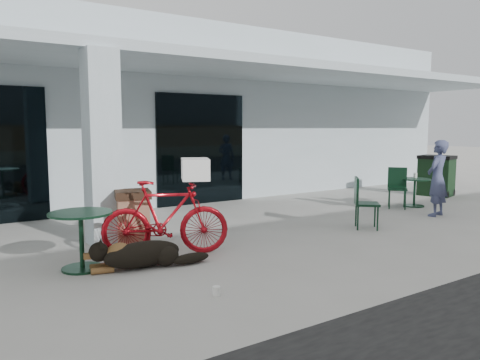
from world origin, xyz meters
TOP-DOWN VIEW (x-y plane):
  - ground at (0.00, 0.00)m, footprint 80.00×80.00m
  - building at (0.00, 8.50)m, footprint 22.00×7.00m
  - storefront_glass_right at (1.80, 4.98)m, footprint 2.40×0.06m
  - column at (-1.50, 2.30)m, footprint 0.50×0.50m
  - overhang at (0.00, 3.60)m, footprint 22.00×2.80m
  - bicycle at (-0.96, 1.11)m, footprint 1.92×1.25m
  - laundry_basket at (-0.55, 0.92)m, footprint 0.58×0.65m
  - dog at (-1.50, 0.69)m, footprint 1.30×0.66m
  - cup_near_dog at (-1.21, -0.78)m, footprint 0.11×0.11m
  - cafe_table_near at (-2.20, 1.07)m, footprint 0.92×0.92m
  - cafe_table_far at (5.82, 1.74)m, footprint 0.72×0.72m
  - cafe_chair_far_a at (2.94, 0.69)m, footprint 0.65×0.64m
  - cafe_chair_far_b at (5.25, 1.80)m, footprint 0.64×0.63m
  - person at (5.16, 0.72)m, footprint 0.66×0.50m
  - cup_on_table at (5.97, 1.84)m, footprint 0.09×0.09m
  - trash_receptacle at (-1.20, 1.80)m, footprint 0.66×0.66m
  - wheeled_bin at (7.89, 2.55)m, footprint 0.89×1.02m

SIDE VIEW (x-z plane):
  - ground at x=0.00m, z-range 0.00..0.00m
  - cup_near_dog at x=-1.21m, z-range 0.00..0.11m
  - dog at x=-1.50m, z-range 0.00..0.41m
  - cafe_table_far at x=5.82m, z-range 0.00..0.67m
  - cafe_table_near at x=-2.20m, z-range 0.00..0.78m
  - trash_receptacle at x=-1.20m, z-range 0.00..0.91m
  - cafe_chair_far_b at x=5.25m, z-range 0.00..0.95m
  - cafe_chair_far_a at x=2.94m, z-range 0.00..0.97m
  - wheeled_bin at x=7.89m, z-range 0.00..1.12m
  - bicycle at x=-0.96m, z-range 0.00..1.12m
  - cup_on_table at x=5.97m, z-range 0.67..0.79m
  - person at x=5.16m, z-range 0.00..1.63m
  - laundry_basket at x=-0.55m, z-range 1.12..1.44m
  - storefront_glass_right at x=1.80m, z-range 0.00..2.70m
  - column at x=-1.50m, z-range 0.00..3.12m
  - building at x=0.00m, z-range 0.00..4.50m
  - overhang at x=0.00m, z-range 3.12..3.30m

